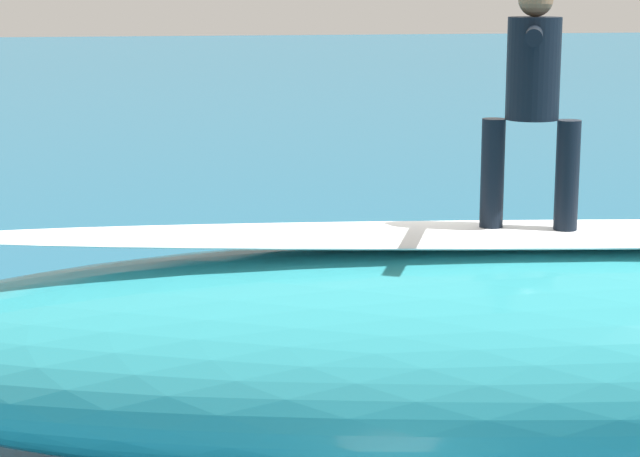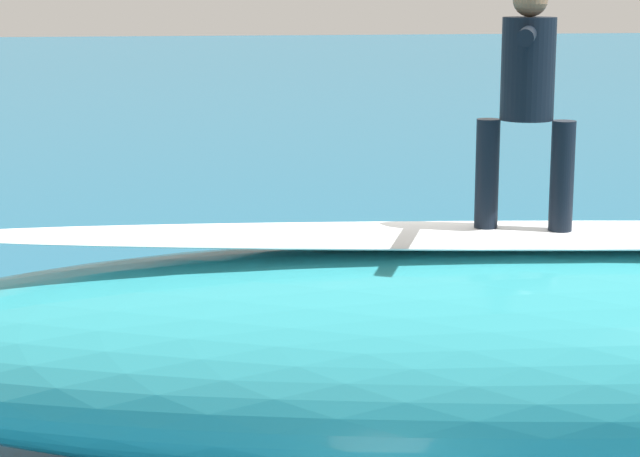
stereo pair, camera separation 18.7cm
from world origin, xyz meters
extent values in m
plane|color=#196084|center=(0.00, 0.00, 0.00)|extent=(120.00, 120.00, 0.00)
ellipsoid|color=teal|center=(-0.29, 1.90, 0.74)|extent=(9.80, 3.63, 1.48)
ellipsoid|color=white|center=(-0.29, 1.90, 1.52)|extent=(8.17, 1.92, 0.08)
ellipsoid|color=yellow|center=(0.01, 1.85, 1.52)|extent=(2.21, 1.17, 0.08)
cylinder|color=black|center=(0.22, 1.78, 1.90)|extent=(0.15, 0.15, 0.68)
cylinder|color=black|center=(-0.21, 1.93, 1.90)|extent=(0.15, 0.15, 0.68)
cylinder|color=black|center=(0.01, 1.85, 2.55)|extent=(0.42, 0.42, 0.62)
cylinder|color=black|center=(0.15, 2.27, 2.77)|extent=(0.28, 0.55, 0.10)
cylinder|color=black|center=(-0.14, 1.44, 2.77)|extent=(0.28, 0.55, 0.10)
ellipsoid|color=#E0563D|center=(1.98, -2.11, 0.04)|extent=(0.74, 2.17, 0.08)
cylinder|color=black|center=(1.98, -2.11, 0.22)|extent=(0.34, 0.79, 0.27)
sphere|color=tan|center=(1.94, -1.63, 0.28)|extent=(0.19, 0.19, 0.19)
cylinder|color=black|center=(2.11, -2.81, 0.15)|extent=(0.18, 0.65, 0.12)
cylinder|color=black|center=(1.96, -2.82, 0.15)|extent=(0.18, 0.65, 0.12)
camera|label=1|loc=(2.48, 8.89, 3.08)|focal=67.62mm
camera|label=2|loc=(2.29, 8.91, 3.08)|focal=67.62mm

